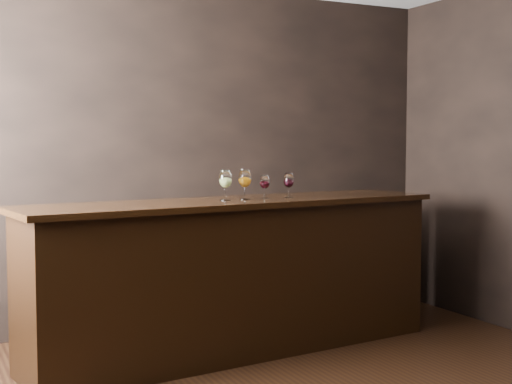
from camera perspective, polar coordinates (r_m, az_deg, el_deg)
name	(u,v)px	position (r m, az deg, el deg)	size (l,w,h in m)	color
room_shell	(244,87)	(3.84, -0.94, 8.38)	(5.02, 4.52, 2.81)	black
bar_counter	(236,279)	(5.18, -1.60, -6.96)	(3.05, 0.66, 1.07)	black
bar_top	(236,202)	(5.11, -1.61, -0.84)	(3.15, 0.73, 0.04)	black
back_bar_shelf	(211,265)	(5.90, -3.63, -5.82)	(2.86, 0.40, 1.03)	black
glass_white	(225,180)	(5.05, -2.46, 1.00)	(0.09, 0.09, 0.22)	white
glass_amber	(245,179)	(5.12, -0.89, 1.04)	(0.09, 0.09, 0.22)	white
glass_red_a	(265,182)	(5.21, 0.69, 0.77)	(0.07, 0.07, 0.17)	white
glass_red_b	(289,181)	(5.27, 2.63, 0.91)	(0.08, 0.08, 0.19)	white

